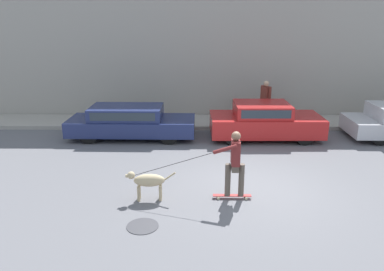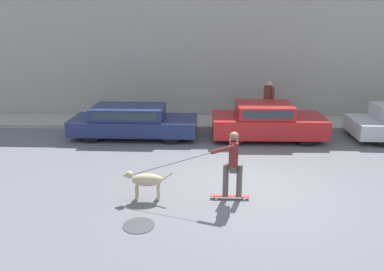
% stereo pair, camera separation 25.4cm
% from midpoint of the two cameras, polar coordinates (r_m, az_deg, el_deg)
% --- Properties ---
extents(ground_plane, '(36.00, 36.00, 0.00)m').
position_cam_midpoint_polar(ground_plane, '(9.69, 7.93, -8.06)').
color(ground_plane, slate).
extents(back_wall, '(32.00, 0.30, 5.79)m').
position_cam_midpoint_polar(back_wall, '(16.10, 5.13, 12.85)').
color(back_wall, '#9E998E').
rests_on(back_wall, ground_plane).
extents(sidewalk_curb, '(30.00, 1.92, 0.15)m').
position_cam_midpoint_polar(sidewalk_curb, '(15.46, 5.16, 2.06)').
color(sidewalk_curb, '#A39E93').
rests_on(sidewalk_curb, ground_plane).
extents(parked_car_0, '(4.52, 1.71, 1.16)m').
position_cam_midpoint_polar(parked_car_0, '(13.67, -9.86, 2.04)').
color(parked_car_0, black).
rests_on(parked_car_0, ground_plane).
extents(parked_car_1, '(3.95, 1.87, 1.29)m').
position_cam_midpoint_polar(parked_car_1, '(13.63, 10.47, 2.13)').
color(parked_car_1, black).
rests_on(parked_car_1, ground_plane).
extents(dog, '(1.18, 0.34, 0.72)m').
position_cam_midpoint_polar(dog, '(8.95, -7.53, -6.89)').
color(dog, tan).
rests_on(dog, ground_plane).
extents(skateboarder, '(2.85, 0.56, 1.68)m').
position_cam_midpoint_polar(skateboarder, '(8.78, 5.68, -3.88)').
color(skateboarder, beige).
rests_on(skateboarder, ground_plane).
extents(pedestrian_with_bag, '(0.40, 0.69, 1.67)m').
position_cam_midpoint_polar(pedestrian_with_bag, '(15.19, 10.62, 5.41)').
color(pedestrian_with_bag, '#28282D').
rests_on(pedestrian_with_bag, sidewalk_curb).
extents(manhole_cover, '(0.67, 0.67, 0.01)m').
position_cam_midpoint_polar(manhole_cover, '(8.09, -8.46, -13.50)').
color(manhole_cover, '#38383D').
rests_on(manhole_cover, ground_plane).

